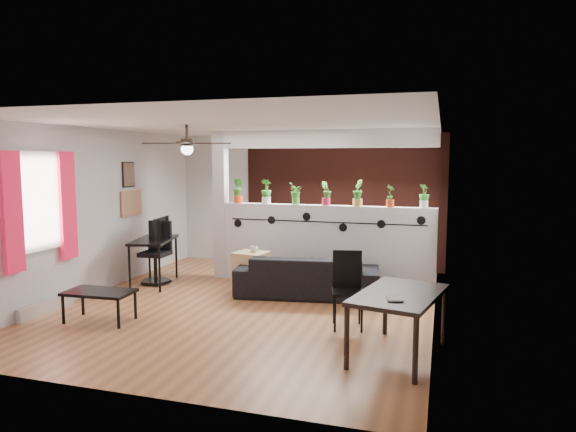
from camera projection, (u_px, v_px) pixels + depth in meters
The scene contains 28 objects.
room_shell at pixel (249, 216), 7.36m from camera, with size 6.30×7.10×2.90m.
partition_wall at pixel (326, 245), 8.63m from camera, with size 3.60×0.18×1.35m, color #BCBCC1.
ceiling_header at pixel (327, 139), 8.43m from camera, with size 3.60×0.18×0.30m, color silver.
pier_column at pixel (221, 205), 9.11m from camera, with size 0.22×0.20×2.60m, color #BCBCC1.
brick_panel at pixel (343, 201), 9.95m from camera, with size 3.90×0.05×2.60m, color maroon.
vine_decal at pixel (325, 222), 8.49m from camera, with size 3.31×0.01×0.30m.
window_assembly at pixel (40, 204), 6.93m from camera, with size 0.09×1.30×1.55m.
baseboard_heater at pixel (46, 307), 7.09m from camera, with size 0.08×1.00×0.18m, color beige.
corkboard at pixel (131, 203), 9.00m from camera, with size 0.03×0.60×0.45m, color #A4724F.
framed_art at pixel (129, 174), 8.90m from camera, with size 0.03×0.34×0.44m.
ceiling_fan at pixel (187, 145), 7.19m from camera, with size 1.19×1.19×0.43m.
potted_plant_0 at pixel (238, 190), 8.98m from camera, with size 0.27×0.24×0.44m.
potted_plant_1 at pixel (266, 191), 8.83m from camera, with size 0.22×0.17×0.42m.
potted_plant_2 at pixel (296, 193), 8.68m from camera, with size 0.17×0.20×0.37m.
potted_plant_3 at pixel (326, 193), 8.53m from camera, with size 0.25×0.23×0.40m.
potted_plant_4 at pixel (358, 192), 8.37m from camera, with size 0.20×0.24×0.44m.
potted_plant_5 at pixel (390, 195), 8.23m from camera, with size 0.23×0.23×0.37m.
potted_plant_6 at pixel (424, 195), 8.07m from camera, with size 0.24×0.23×0.38m.
sofa at pixel (307, 276), 7.98m from camera, with size 2.09×0.82×0.61m, color black.
cube_shelf at pixel (251, 271), 8.36m from camera, with size 0.50×0.45×0.62m, color tan.
cup at pixel (254, 249), 8.30m from camera, with size 0.13×0.13×0.10m, color gray.
computer_desk at pixel (154, 243), 8.62m from camera, with size 0.81×1.18×0.78m.
monitor at pixel (158, 232), 8.75m from camera, with size 0.06×0.34×0.19m, color black.
office_chair at pixel (157, 257), 8.77m from camera, with size 0.54×0.54×1.04m.
dining_table at pixel (399, 299), 5.49m from camera, with size 1.04×1.42×0.70m.
book at pixel (387, 298), 5.22m from camera, with size 0.16×0.22×0.02m, color gray.
folding_chair at pixel (347, 282), 6.50m from camera, with size 0.47×0.47×0.96m.
coffee_table at pixel (99, 294), 6.70m from camera, with size 0.90×0.54×0.41m.
Camera 1 is at (2.66, -6.84, 2.13)m, focal length 32.00 mm.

